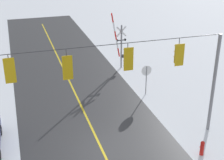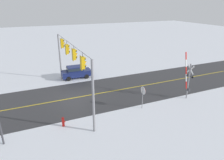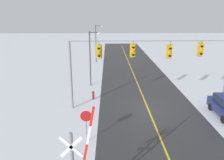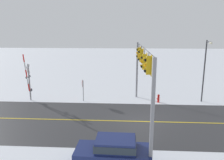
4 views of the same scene
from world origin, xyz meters
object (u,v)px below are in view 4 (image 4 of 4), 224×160
Objects in this scene: stop_sign at (83,86)px; fire_hydrant at (158,98)px; parked_car_navy at (114,152)px; railroad_crossing at (29,79)px; streetlamp_near at (205,66)px.

stop_sign reaches higher than fire_hydrant.
railroad_crossing is at bearing -139.71° from parked_car_navy.
stop_sign is 0.36× the size of streetlamp_near.
parked_car_navy is 12.32m from fire_hydrant.
fire_hydrant is (-11.59, 4.15, -0.49)m from parked_car_navy.
railroad_crossing is at bearing -88.38° from streetlamp_near.
parked_car_navy is at bearing 18.57° from stop_sign.
parked_car_navy is (11.46, 9.71, -1.39)m from railroad_crossing.
streetlamp_near is at bearing 91.91° from stop_sign.
stop_sign is 0.46× the size of railroad_crossing.
streetlamp_near reaches higher than railroad_crossing.
streetlamp_near reaches higher than stop_sign.
streetlamp_near is (-0.42, 12.72, 2.20)m from stop_sign.
railroad_crossing is at bearing -89.01° from stop_sign.
railroad_crossing is 5.81× the size of fire_hydrant.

